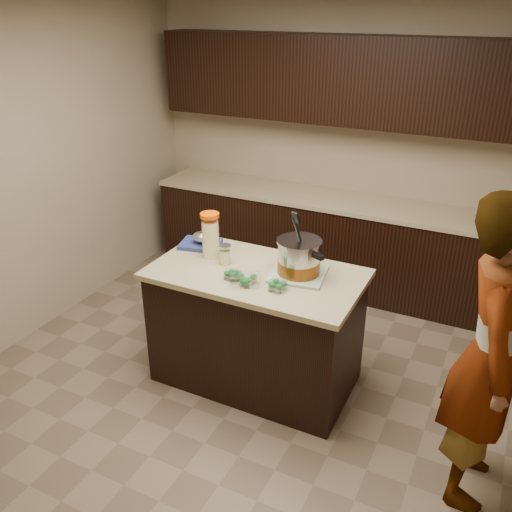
{
  "coord_description": "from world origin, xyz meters",
  "views": [
    {
      "loc": [
        1.47,
        -2.97,
        2.59
      ],
      "look_at": [
        0.0,
        0.0,
        1.02
      ],
      "focal_mm": 38.0,
      "sensor_mm": 36.0,
      "label": 1
    }
  ],
  "objects": [
    {
      "name": "broccoli_tub_left",
      "position": [
        -0.1,
        -0.16,
        0.92
      ],
      "size": [
        0.15,
        0.15,
        0.05
      ],
      "rotation": [
        0.0,
        0.0,
        0.36
      ],
      "color": "silver",
      "rests_on": "island"
    },
    {
      "name": "broccoli_tub_right",
      "position": [
        0.24,
        -0.17,
        0.93
      ],
      "size": [
        0.16,
        0.16,
        0.06
      ],
      "rotation": [
        0.0,
        0.0,
        0.4
      ],
      "color": "silver",
      "rests_on": "island"
    },
    {
      "name": "person",
      "position": [
        1.54,
        -0.32,
        0.9
      ],
      "size": [
        0.46,
        0.68,
        1.81
      ],
      "primitive_type": "imported",
      "rotation": [
        0.0,
        0.0,
        1.61
      ],
      "color": "gray",
      "rests_on": "ground"
    },
    {
      "name": "dish_towel",
      "position": [
        0.28,
        0.09,
        0.91
      ],
      "size": [
        0.41,
        0.41,
        0.02
      ],
      "primitive_type": "cube",
      "rotation": [
        0.0,
        0.0,
        0.15
      ],
      "color": "#5B875C",
      "rests_on": "island"
    },
    {
      "name": "mason_jar",
      "position": [
        -0.26,
        0.02,
        0.97
      ],
      "size": [
        0.12,
        0.12,
        0.15
      ],
      "rotation": [
        0.0,
        0.0,
        -0.35
      ],
      "color": "#F0E192",
      "rests_on": "island"
    },
    {
      "name": "lemonade_pitcher",
      "position": [
        -0.4,
        0.08,
        1.05
      ],
      "size": [
        0.15,
        0.15,
        0.33
      ],
      "rotation": [
        0.0,
        0.0,
        -0.14
      ],
      "color": "#F0E192",
      "rests_on": "island"
    },
    {
      "name": "blue_tray",
      "position": [
        -0.56,
        0.2,
        0.94
      ],
      "size": [
        0.34,
        0.29,
        0.11
      ],
      "rotation": [
        0.0,
        0.0,
        0.23
      ],
      "color": "navy",
      "rests_on": "island"
    },
    {
      "name": "stock_pot",
      "position": [
        0.28,
        0.09,
        1.02
      ],
      "size": [
        0.4,
        0.4,
        0.43
      ],
      "rotation": [
        0.0,
        0.0,
        -0.41
      ],
      "color": "#B7B7BC",
      "rests_on": "dish_towel"
    },
    {
      "name": "room_shell",
      "position": [
        0.0,
        0.0,
        1.71
      ],
      "size": [
        4.04,
        4.04,
        2.72
      ],
      "color": "tan",
      "rests_on": "ground"
    },
    {
      "name": "back_cabinets",
      "position": [
        0.0,
        1.74,
        0.94
      ],
      "size": [
        3.6,
        0.63,
        2.33
      ],
      "color": "black",
      "rests_on": "ground"
    },
    {
      "name": "ground_plane",
      "position": [
        0.0,
        0.0,
        0.0
      ],
      "size": [
        4.0,
        4.0,
        0.0
      ],
      "primitive_type": "plane",
      "color": "brown",
      "rests_on": "ground"
    },
    {
      "name": "island",
      "position": [
        0.0,
        0.0,
        0.45
      ],
      "size": [
        1.46,
        0.81,
        0.9
      ],
      "color": "black",
      "rests_on": "ground"
    },
    {
      "name": "broccoli_tub_rect",
      "position": [
        0.02,
        -0.19,
        0.93
      ],
      "size": [
        0.22,
        0.19,
        0.07
      ],
      "rotation": [
        0.0,
        0.0,
        0.34
      ],
      "color": "silver",
      "rests_on": "island"
    }
  ]
}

